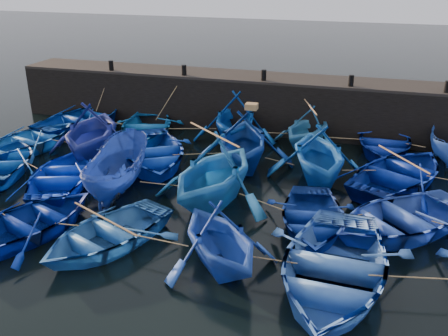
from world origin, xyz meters
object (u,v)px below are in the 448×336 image
(boat_8, at_px, (152,152))
(boat_13, at_px, (5,160))
(wooden_crate, at_px, (252,107))
(boat_0, at_px, (84,118))

(boat_8, distance_m, boat_13, 5.84)
(wooden_crate, bearing_deg, boat_0, 163.91)
(boat_8, distance_m, wooden_crate, 4.53)
(boat_13, xyz_separation_m, wooden_crate, (9.31, 3.14, 2.14))
(boat_8, relative_size, wooden_crate, 11.74)
(boat_0, xyz_separation_m, boat_8, (5.33, -3.47, 0.01))
(boat_8, bearing_deg, boat_0, 116.77)
(boat_0, distance_m, boat_13, 5.82)
(boat_0, relative_size, boat_13, 1.17)
(boat_0, bearing_deg, wooden_crate, -179.49)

